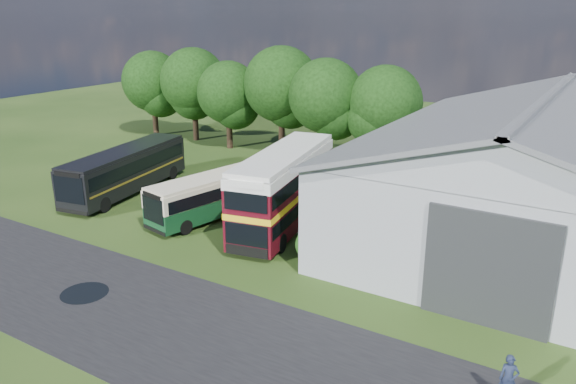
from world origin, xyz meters
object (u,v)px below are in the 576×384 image
Objects in this scene: bus_green_single at (219,193)px; storage_shed at (540,164)px; bus_dark_single at (126,170)px; bus_maroon_double at (284,189)px; visitor_a at (509,379)px.

storage_shed is at bearing 34.42° from bus_green_single.
storage_shed is at bearing 5.34° from bus_dark_single.
bus_green_single is 0.91× the size of bus_maroon_double.
bus_maroon_double is (-13.01, -6.85, -1.82)m from storage_shed.
bus_green_single is at bearing 138.36° from visitor_a.
visitor_a is at bearing -83.49° from storage_shed.
bus_maroon_double reaches higher than visitor_a.
bus_dark_single is at bearing 170.54° from bus_maroon_double.
storage_shed reaches higher than bus_maroon_double.
storage_shed reaches higher than visitor_a.
bus_dark_single is 6.70× the size of visitor_a.
bus_maroon_double is at bearing 18.08° from bus_green_single.
bus_maroon_double is (4.55, 0.51, 0.89)m from bus_green_single.
visitor_a is at bearing -13.75° from bus_green_single.
bus_dark_single is (-8.59, 0.22, 0.22)m from bus_green_single.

